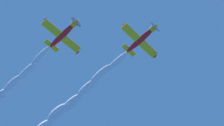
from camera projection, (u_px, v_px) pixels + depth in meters
airplane_lead at (142, 39)px, 81.67m from camera, size 8.28×9.18×2.71m
airplane_left_wingman at (63, 34)px, 80.76m from camera, size 8.28×9.12×2.87m
smoke_trail_lead at (68, 105)px, 87.56m from camera, size 27.53×10.48×2.32m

